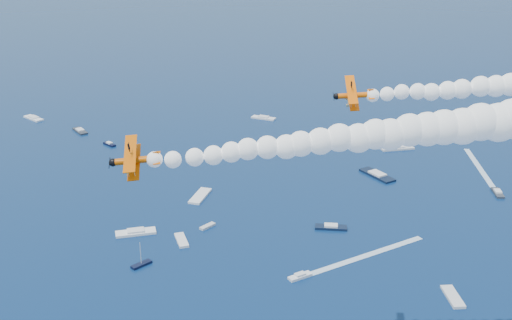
{
  "coord_description": "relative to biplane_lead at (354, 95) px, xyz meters",
  "views": [
    {
      "loc": [
        -5.0,
        -67.48,
        87.08
      ],
      "look_at": [
        -6.97,
        29.48,
        49.1
      ],
      "focal_mm": 45.51,
      "sensor_mm": 36.0,
      "label": 1
    }
  ],
  "objects": [
    {
      "name": "boat_wakes",
      "position": [
        8.19,
        48.38,
        -56.53
      ],
      "size": [
        127.48,
        144.07,
        0.04
      ],
      "color": "white",
      "rests_on": "ground"
    },
    {
      "name": "biplane_trail",
      "position": [
        -33.59,
        -24.11,
        -2.92
      ],
      "size": [
        8.35,
        10.04,
        7.83
      ],
      "primitive_type": null,
      "rotation": [
        -0.34,
        0.07,
        3.25
      ],
      "color": "#D65704"
    },
    {
      "name": "smoke_trail_trail",
      "position": [
        1.7,
        -20.28,
        -0.17
      ],
      "size": [
        72.51,
        21.47,
        12.31
      ],
      "primitive_type": null,
      "rotation": [
        0.0,
        0.0,
        3.25
      ],
      "color": "white"
    },
    {
      "name": "spectator_boats",
      "position": [
        -23.55,
        81.93,
        -56.21
      ],
      "size": [
        231.13,
        164.76,
        0.7
      ],
      "color": "#303640",
      "rests_on": "ground"
    },
    {
      "name": "biplane_lead",
      "position": [
        0.0,
        0.0,
        0.0
      ],
      "size": [
        7.42,
        9.25,
        7.94
      ],
      "primitive_type": null,
      "rotation": [
        -0.41,
        0.07,
        3.12
      ],
      "color": "#F95F05"
    }
  ]
}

